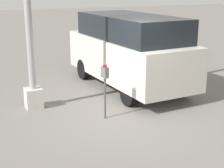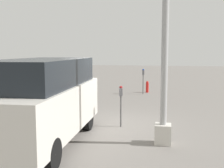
{
  "view_description": "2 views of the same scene",
  "coord_description": "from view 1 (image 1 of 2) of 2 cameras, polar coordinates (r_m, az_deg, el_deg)",
  "views": [
    {
      "loc": [
        -7.1,
        3.78,
        3.25
      ],
      "look_at": [
        -0.29,
        0.56,
        1.05
      ],
      "focal_mm": 55.0,
      "sensor_mm": 36.0,
      "label": 1
    },
    {
      "loc": [
        9.44,
        2.06,
        2.55
      ],
      "look_at": [
        0.41,
        0.21,
        1.47
      ],
      "focal_mm": 45.0,
      "sensor_mm": 36.0,
      "label": 2
    }
  ],
  "objects": [
    {
      "name": "ground_plane",
      "position": [
        8.68,
        2.52,
        -5.75
      ],
      "size": [
        80.0,
        80.0,
        0.0
      ],
      "primitive_type": "plane",
      "color": "slate"
    },
    {
      "name": "parking_meter_near",
      "position": [
        8.37,
        -1.19,
        0.89
      ],
      "size": [
        0.22,
        0.14,
        1.4
      ],
      "rotation": [
        0.0,
        0.0,
        0.16
      ],
      "color": "#4C4C4C",
      "rests_on": "ground"
    },
    {
      "name": "lamp_post",
      "position": [
        9.11,
        -13.8,
        11.5
      ],
      "size": [
        0.44,
        0.44,
        6.92
      ],
      "color": "beige",
      "rests_on": "ground"
    },
    {
      "name": "parked_van",
      "position": [
        11.0,
        2.81,
        5.78
      ],
      "size": [
        5.2,
        2.21,
        2.34
      ],
      "rotation": [
        0.0,
        0.0,
        0.04
      ],
      "color": "beige",
      "rests_on": "ground"
    }
  ]
}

